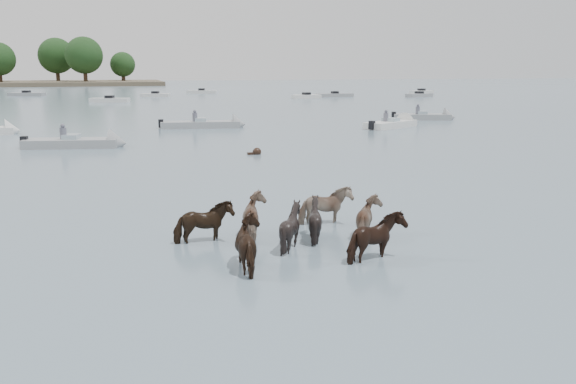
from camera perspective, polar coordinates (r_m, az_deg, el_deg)
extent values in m
plane|color=slate|center=(14.44, -3.86, -5.27)|extent=(400.00, 400.00, 0.00)
imported|color=black|center=(14.73, -8.25, -3.24)|extent=(1.54, 0.85, 1.24)
imported|color=#876E5C|center=(15.15, -2.93, -2.61)|extent=(1.38, 1.51, 1.29)
imported|color=black|center=(14.89, 2.63, -2.99)|extent=(1.45, 1.40, 1.22)
imported|color=#89705D|center=(16.31, 3.63, -1.61)|extent=(1.51, 0.73, 1.26)
imported|color=black|center=(12.79, -3.35, -5.37)|extent=(1.50, 1.60, 1.30)
imported|color=black|center=(14.14, 0.29, -3.70)|extent=(1.39, 1.31, 1.27)
imported|color=black|center=(13.39, 8.55, -4.73)|extent=(1.65, 1.22, 1.27)
imported|color=gray|center=(15.27, 8.11, -2.77)|extent=(1.10, 1.26, 1.20)
sphere|color=black|center=(29.70, -3.05, 3.93)|extent=(0.44, 0.44, 0.44)
cube|color=black|center=(29.65, -3.52, 3.72)|extent=(0.50, 0.22, 0.18)
cone|color=silver|center=(43.18, -25.25, 5.44)|extent=(1.16, 1.73, 1.60)
cube|color=gray|center=(34.38, -20.35, 4.43)|extent=(5.21, 2.50, 0.55)
cone|color=gray|center=(33.85, -16.24, 4.60)|extent=(1.18, 1.74, 1.60)
cube|color=#99ADB7|center=(34.34, -20.39, 5.01)|extent=(0.99, 1.25, 0.35)
cube|color=black|center=(35.06, -24.34, 4.50)|extent=(0.41, 0.41, 0.60)
cylinder|color=#595966|center=(34.34, -21.08, 5.30)|extent=(0.36, 0.36, 0.70)
sphere|color=#595966|center=(34.30, -21.14, 6.05)|extent=(0.24, 0.24, 0.24)
cube|color=gray|center=(43.51, -8.53, 6.48)|extent=(5.85, 2.36, 0.55)
cone|color=gray|center=(43.62, -4.77, 6.59)|extent=(1.11, 1.71, 1.60)
cube|color=#99ADB7|center=(43.48, -8.54, 6.94)|extent=(0.95, 1.22, 0.35)
cube|color=black|center=(43.57, -12.29, 6.55)|extent=(0.39, 0.39, 0.60)
cylinder|color=#595966|center=(43.41, -9.08, 7.18)|extent=(0.36, 0.36, 0.70)
sphere|color=#595966|center=(43.37, -9.10, 7.78)|extent=(0.24, 0.24, 0.24)
cube|color=silver|center=(43.74, 9.97, 6.46)|extent=(4.88, 3.74, 0.55)
cone|color=silver|center=(45.72, 11.62, 6.63)|extent=(1.58, 1.84, 1.60)
cube|color=#99ADB7|center=(43.71, 9.99, 6.92)|extent=(1.25, 1.37, 0.35)
cube|color=black|center=(41.79, 8.18, 6.48)|extent=(0.48, 0.48, 0.60)
cylinder|color=#595966|center=(43.52, 9.52, 7.18)|extent=(0.36, 0.36, 0.70)
sphere|color=#595966|center=(43.48, 9.54, 7.77)|extent=(0.24, 0.24, 0.24)
cube|color=gray|center=(51.28, 12.91, 7.13)|extent=(4.99, 3.10, 0.55)
cone|color=gray|center=(51.74, 15.51, 7.04)|extent=(1.39, 1.81, 1.60)
cube|color=#99ADB7|center=(51.26, 12.93, 7.52)|extent=(1.13, 1.32, 0.35)
cube|color=black|center=(50.92, 10.27, 7.38)|extent=(0.45, 0.45, 0.60)
cylinder|color=#595966|center=(51.05, 12.54, 7.75)|extent=(0.36, 0.36, 0.70)
sphere|color=#595966|center=(51.02, 12.57, 8.25)|extent=(0.24, 0.24, 0.24)
cube|color=gray|center=(101.77, -24.15, 8.68)|extent=(5.78, 3.51, 0.60)
cube|color=black|center=(101.75, -24.17, 8.89)|extent=(1.30, 1.30, 0.50)
cube|color=silver|center=(79.30, -17.00, 8.54)|extent=(5.13, 3.01, 0.60)
cube|color=black|center=(79.28, -17.02, 8.82)|extent=(1.27, 1.27, 0.50)
cube|color=silver|center=(92.30, -12.81, 9.18)|extent=(4.61, 2.92, 0.60)
cube|color=black|center=(92.29, -12.82, 9.42)|extent=(1.29, 1.29, 0.50)
cube|color=silver|center=(103.90, -8.42, 9.63)|extent=(5.29, 3.03, 0.60)
cube|color=black|center=(103.89, -8.42, 9.84)|extent=(1.27, 1.27, 0.50)
cube|color=silver|center=(85.64, 1.81, 9.27)|extent=(4.27, 1.86, 0.60)
cube|color=black|center=(85.62, 1.81, 9.52)|extent=(1.08, 1.08, 0.50)
cube|color=gray|center=(90.32, 4.58, 9.38)|extent=(5.68, 1.94, 0.60)
cube|color=black|center=(90.30, 4.59, 9.62)|extent=(1.08, 1.08, 0.50)
cube|color=gray|center=(92.06, 12.68, 9.18)|extent=(5.02, 3.15, 0.60)
cube|color=black|center=(92.05, 12.69, 9.41)|extent=(1.30, 1.30, 0.50)
cube|color=silver|center=(104.47, 12.89, 9.47)|extent=(4.55, 2.44, 0.60)
cube|color=black|center=(104.45, 12.90, 9.68)|extent=(1.20, 1.20, 0.50)
cylinder|color=#382619|center=(160.98, -26.27, 9.90)|extent=(1.00, 1.00, 3.59)
cylinder|color=#382619|center=(168.56, -21.53, 10.43)|extent=(1.00, 1.00, 4.15)
sphere|color=black|center=(168.57, -21.67, 12.26)|extent=(9.22, 9.22, 9.22)
cylinder|color=#382619|center=(159.15, -19.15, 10.55)|extent=(1.00, 1.00, 4.14)
sphere|color=black|center=(159.17, -19.29, 12.49)|extent=(9.19, 9.19, 9.19)
cylinder|color=#382619|center=(164.72, -15.75, 10.57)|extent=(1.00, 1.00, 2.92)
sphere|color=black|center=(164.70, -15.83, 11.89)|extent=(6.48, 6.48, 6.48)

